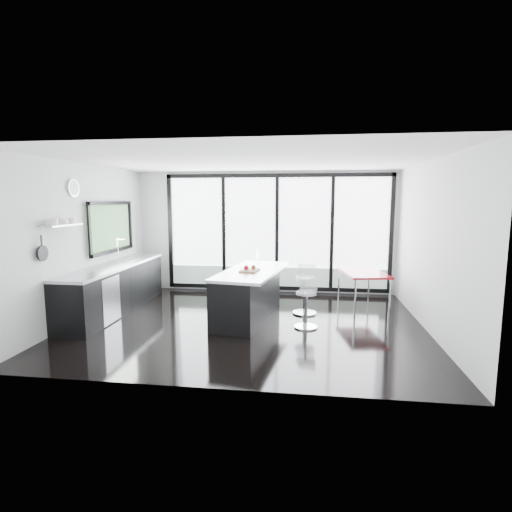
# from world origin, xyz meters

# --- Properties ---
(floor) EXTENTS (6.00, 5.00, 0.00)m
(floor) POSITION_xyz_m (0.00, 0.00, 0.00)
(floor) COLOR black
(floor) RESTS_ON ground
(ceiling) EXTENTS (6.00, 5.00, 0.00)m
(ceiling) POSITION_xyz_m (0.00, 0.00, 2.80)
(ceiling) COLOR white
(ceiling) RESTS_ON wall_back
(wall_back) EXTENTS (6.00, 0.09, 2.80)m
(wall_back) POSITION_xyz_m (0.27, 2.47, 1.27)
(wall_back) COLOR silver
(wall_back) RESTS_ON ground
(wall_front) EXTENTS (6.00, 0.00, 2.80)m
(wall_front) POSITION_xyz_m (0.00, -2.50, 1.40)
(wall_front) COLOR silver
(wall_front) RESTS_ON ground
(wall_left) EXTENTS (0.26, 5.00, 2.80)m
(wall_left) POSITION_xyz_m (-2.97, 0.27, 1.56)
(wall_left) COLOR silver
(wall_left) RESTS_ON ground
(wall_right) EXTENTS (0.00, 5.00, 2.80)m
(wall_right) POSITION_xyz_m (3.00, 0.00, 1.40)
(wall_right) COLOR silver
(wall_right) RESTS_ON ground
(counter_cabinets) EXTENTS (0.69, 3.24, 1.36)m
(counter_cabinets) POSITION_xyz_m (-2.67, 0.40, 0.46)
(counter_cabinets) COLOR black
(counter_cabinets) RESTS_ON floor
(island) EXTENTS (1.22, 2.30, 1.16)m
(island) POSITION_xyz_m (-0.05, 0.33, 0.45)
(island) COLOR black
(island) RESTS_ON floor
(bar_stool_near) EXTENTS (0.48, 0.48, 0.63)m
(bar_stool_near) POSITION_xyz_m (1.01, -0.14, 0.31)
(bar_stool_near) COLOR silver
(bar_stool_near) RESTS_ON floor
(bar_stool_far) EXTENTS (0.54, 0.54, 0.72)m
(bar_stool_far) POSITION_xyz_m (0.98, 0.71, 0.36)
(bar_stool_far) COLOR silver
(bar_stool_far) RESTS_ON floor
(red_table) EXTENTS (0.98, 1.44, 0.71)m
(red_table) POSITION_xyz_m (2.13, 1.44, 0.36)
(red_table) COLOR maroon
(red_table) RESTS_ON floor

